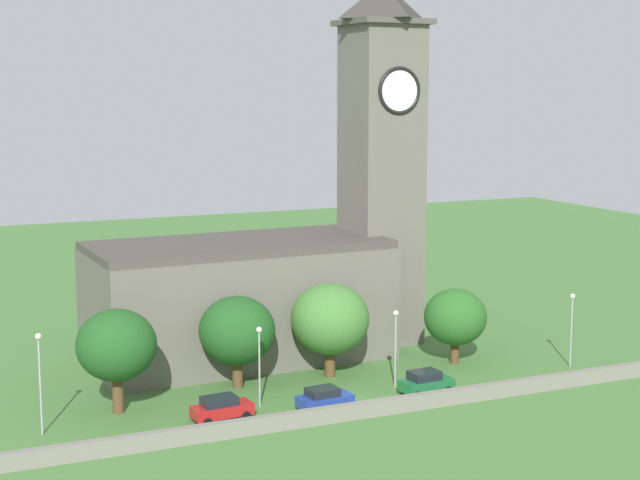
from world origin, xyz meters
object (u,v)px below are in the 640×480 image
Objects in this scene: car_blue at (324,398)px; streetlamp_east_mid at (572,317)px; car_red at (221,408)px; streetlamp_west_end at (39,368)px; church at (279,261)px; tree_churchyard at (330,319)px; tree_riverside_west at (116,346)px; streetlamp_west_mid at (259,352)px; car_green at (426,382)px; tree_by_tower at (237,331)px; tree_riverside_east at (455,317)px; streetlamp_central at (396,336)px.

streetlamp_east_mid is at bearing 4.41° from car_blue.
streetlamp_west_end reaches higher than car_red.
church is 5.19× the size of streetlamp_east_mid.
tree_churchyard reaches higher than car_red.
car_blue is at bearing -6.62° from car_red.
tree_riverside_west is 18.51m from tree_churchyard.
tree_riverside_west is at bearing -173.23° from tree_churchyard.
streetlamp_west_mid is 10.60m from tree_riverside_west.
car_green is 0.57× the size of tree_by_tower.
tree_by_tower reaches higher than streetlamp_west_end.
church reaches higher than streetlamp_west_mid.
car_green is 0.54× the size of tree_churchyard.
tree_riverside_west is at bearing 166.70° from car_green.
car_green is 0.54× the size of tree_riverside_west.
tree_churchyard is (18.38, 2.18, -0.26)m from tree_riverside_west.
tree_riverside_east reaches higher than car_red.
tree_churchyard reaches higher than tree_by_tower.
tree_by_tower is (-4.03, 8.04, 3.81)m from car_blue.
car_green is 4.41m from streetlamp_central.
streetlamp_west_mid is (-4.14, 2.76, 3.34)m from car_blue.
tree_churchyard is at bearing 62.41° from car_blue.
car_blue is at bearing -156.24° from tree_riverside_east.
car_red is 5.28m from streetlamp_west_mid.
tree_riverside_west is 1.00× the size of tree_churchyard.
streetlamp_east_mid is 9.96m from tree_riverside_east.
church reaches higher than streetlamp_west_end.
car_green reaches higher than car_red.
streetlamp_central is at bearing -152.40° from tree_riverside_east.
tree_riverside_west is at bearing 172.08° from streetlamp_central.
tree_churchyard reaches higher than streetlamp_central.
tree_by_tower is at bearing 167.74° from streetlamp_east_mid.
tree_riverside_east reaches higher than streetlamp_west_mid.
church is at bearing 109.42° from car_green.
tree_riverside_west is at bearing -166.77° from tree_by_tower.
tree_by_tower is (0.11, 5.28, 0.47)m from streetlamp_west_mid.
streetlamp_central is 12.71m from tree_by_tower.
streetlamp_west_mid is at bearing -91.24° from tree_by_tower.
tree_riverside_east is at bearing 23.76° from car_blue.
car_green is 24.19m from tree_riverside_west.
church is 19.00m from car_green.
tree_by_tower is at bearing 88.76° from streetlamp_west_mid.
tree_riverside_west is 10.57m from tree_by_tower.
streetlamp_west_mid reaches higher than car_red.
tree_riverside_west is 1.19× the size of tree_riverside_east.
car_blue is 1.00× the size of car_green.
streetlamp_east_mid is 0.86× the size of tree_by_tower.
tree_by_tower is at bearing 16.90° from streetlamp_west_end.
streetlamp_west_mid is at bearing -15.75° from tree_riverside_west.
tree_riverside_west reaches higher than car_red.
car_green reaches higher than car_blue.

